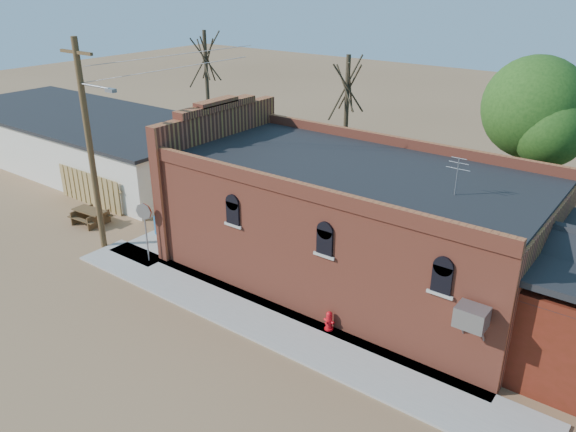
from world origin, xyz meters
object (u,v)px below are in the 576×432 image
Objects in this scene: stop_sign at (144,217)px; trash_barrel at (160,225)px; picnic_table at (90,215)px; fire_hydrant at (329,321)px; brick_bar at (345,221)px; utility_pole at (90,143)px.

stop_sign is 3.15m from trash_barrel.
picnic_table is (-5.35, 0.93, -1.61)m from stop_sign.
trash_barrel is at bearing 13.79° from picnic_table.
fire_hydrant is 0.38× the size of picnic_table.
brick_bar reaches higher than stop_sign.
brick_bar is 12.95m from picnic_table.
picnic_table is (-14.15, 0.55, 0.05)m from fire_hydrant.
fire_hydrant is 0.27× the size of stop_sign.
brick_bar reaches higher than fire_hydrant.
fire_hydrant is at bearing -9.49° from trash_barrel.
utility_pole is at bearing -27.97° from picnic_table.
picnic_table is (-3.66, -1.20, -0.02)m from trash_barrel.
utility_pole is at bearing -167.23° from fire_hydrant.
stop_sign is 5.67m from picnic_table.
stop_sign is 1.43× the size of picnic_table.
utility_pole reaches higher than picnic_table.
brick_bar is 9.16m from trash_barrel.
stop_sign is at bearing -14.18° from picnic_table.
utility_pole reaches higher than brick_bar.
brick_bar is 1.82× the size of utility_pole.
utility_pole reaches higher than fire_hydrant.
picnic_table is (-2.63, 1.15, -4.30)m from utility_pole.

